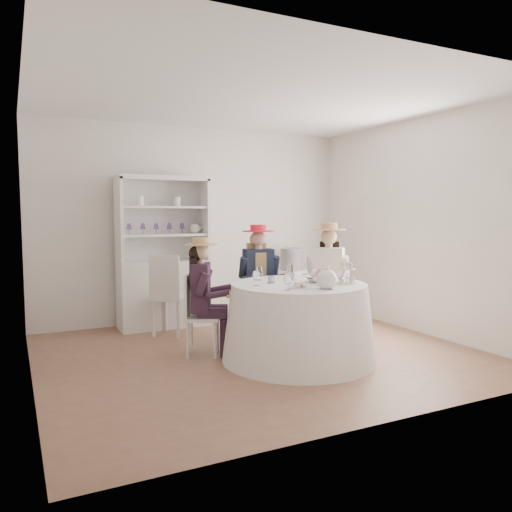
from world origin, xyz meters
name	(u,v)px	position (x,y,z in m)	size (l,w,h in m)	color
ground	(260,353)	(0.00, 0.00, 0.00)	(4.50, 4.50, 0.00)	brown
ceiling	(260,98)	(0.00, 0.00, 2.70)	(4.50, 4.50, 0.00)	white
wall_back	(197,224)	(0.00, 2.00, 1.35)	(4.50, 4.50, 0.00)	silver
wall_front	(389,237)	(0.00, -2.00, 1.35)	(4.50, 4.50, 0.00)	silver
wall_left	(27,232)	(-2.25, 0.00, 1.35)	(4.50, 4.50, 0.00)	silver
wall_right	(420,226)	(2.25, 0.00, 1.35)	(4.50, 4.50, 0.00)	silver
tea_table	(299,322)	(0.26, -0.37, 0.39)	(1.58, 1.58, 0.79)	white
hutch	(163,274)	(-0.57, 1.72, 0.71)	(1.33, 0.85, 1.99)	silver
side_table	(291,292)	(1.34, 1.64, 0.33)	(0.43, 0.43, 0.67)	silver
hatbox	(291,259)	(1.34, 1.64, 0.83)	(0.33, 0.33, 0.33)	black
guest_left	(203,289)	(-0.57, 0.22, 0.71)	(0.53, 0.48, 1.25)	silver
guest_mid	(259,274)	(0.31, 0.64, 0.78)	(0.51, 0.53, 1.37)	silver
guest_right	(328,273)	(1.05, 0.26, 0.79)	(0.59, 0.59, 1.39)	silver
spare_chair	(169,292)	(-0.66, 1.19, 0.54)	(0.59, 0.59, 1.01)	silver
teacup_a	(271,280)	(0.01, -0.23, 0.83)	(0.08, 0.08, 0.06)	white
teacup_b	(292,277)	(0.32, -0.13, 0.82)	(0.06, 0.06, 0.06)	white
teacup_c	(314,277)	(0.52, -0.23, 0.83)	(0.08, 0.08, 0.06)	white
flower_bowl	(316,280)	(0.47, -0.36, 0.82)	(0.21, 0.21, 0.05)	white
flower_arrangement	(322,274)	(0.46, -0.49, 0.89)	(0.20, 0.20, 0.08)	#CF6784
table_teapot	(327,279)	(0.31, -0.79, 0.88)	(0.28, 0.20, 0.21)	white
sandwich_plate	(300,287)	(0.10, -0.65, 0.81)	(0.24, 0.24, 0.05)	white
cupcake_stand	(347,276)	(0.70, -0.58, 0.87)	(0.22, 0.22, 0.21)	white
stemware_set	(299,276)	(0.26, -0.37, 0.87)	(0.99, 0.99, 0.15)	white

